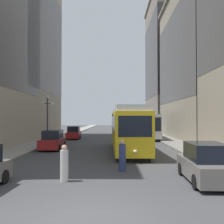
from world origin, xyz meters
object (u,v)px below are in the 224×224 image
object	(u,v)px
pedestrian_crossing_near	(122,157)
parked_car_right_far	(206,164)
lamp_post_left_far	(47,111)
streetcar	(128,128)
pedestrian_crossing_far	(64,164)
transit_bus	(147,125)
parked_car_left_far	(53,141)
parked_car_left_near	(74,133)

from	to	relation	value
pedestrian_crossing_near	parked_car_right_far	bearing A→B (deg)	-147.88
lamp_post_left_far	streetcar	bearing A→B (deg)	-37.56
parked_car_right_far	pedestrian_crossing_far	size ratio (longest dim) A/B	2.63
transit_bus	pedestrian_crossing_far	bearing A→B (deg)	-103.47
parked_car_left_far	pedestrian_crossing_far	distance (m)	13.01
streetcar	lamp_post_left_far	world-z (taller)	lamp_post_left_far
transit_bus	pedestrian_crossing_far	xyz separation A→B (m)	(-7.07, -26.06, -1.14)
streetcar	parked_car_right_far	bearing A→B (deg)	-75.78
transit_bus	lamp_post_left_far	bearing A→B (deg)	-145.07
parked_car_left_far	pedestrian_crossing_far	xyz separation A→B (m)	(3.55, -12.52, -0.04)
streetcar	parked_car_right_far	size ratio (longest dim) A/B	2.80
pedestrian_crossing_far	parked_car_right_far	bearing A→B (deg)	63.37
parked_car_right_far	pedestrian_crossing_near	world-z (taller)	parked_car_right_far
pedestrian_crossing_far	streetcar	bearing A→B (deg)	135.79
parked_car_left_far	pedestrian_crossing_near	size ratio (longest dim) A/B	2.54
parked_car_right_far	parked_car_left_far	bearing A→B (deg)	-49.07
streetcar	pedestrian_crossing_near	distance (m)	8.66
parked_car_left_far	lamp_post_left_far	size ratio (longest dim) A/B	0.81
lamp_post_left_far	pedestrian_crossing_far	bearing A→B (deg)	-73.05
parked_car_left_near	pedestrian_crossing_far	distance (m)	25.42
parked_car_left_near	pedestrian_crossing_near	distance (m)	23.61
transit_bus	pedestrian_crossing_far	distance (m)	27.03
pedestrian_crossing_far	parked_car_left_near	bearing A→B (deg)	161.60
pedestrian_crossing_far	pedestrian_crossing_near	bearing A→B (deg)	104.51
pedestrian_crossing_far	lamp_post_left_far	bearing A→B (deg)	170.53
parked_car_left_far	parked_car_right_far	bearing A→B (deg)	-52.24
parked_car_right_far	pedestrian_crossing_far	bearing A→B (deg)	1.59
streetcar	parked_car_left_far	size ratio (longest dim) A/B	2.85
parked_car_left_far	pedestrian_crossing_near	world-z (taller)	parked_car_left_far
parked_car_left_far	transit_bus	bearing A→B (deg)	50.55
transit_bus	parked_car_left_near	world-z (taller)	transit_bus
lamp_post_left_far	parked_car_right_far	bearing A→B (deg)	-55.93
parked_car_right_far	lamp_post_left_far	world-z (taller)	lamp_post_left_far
transit_bus	parked_car_right_far	world-z (taller)	transit_bus
transit_bus	parked_car_left_near	size ratio (longest dim) A/B	2.64
lamp_post_left_far	parked_car_left_far	bearing A→B (deg)	-70.45
parked_car_right_far	lamp_post_left_far	size ratio (longest dim) A/B	0.83
pedestrian_crossing_near	pedestrian_crossing_far	size ratio (longest dim) A/B	1.02
streetcar	pedestrian_crossing_near	xyz separation A→B (m)	(-0.71, -8.54, -1.28)
transit_bus	pedestrian_crossing_far	world-z (taller)	transit_bus
streetcar	parked_car_right_far	xyz separation A→B (m)	(3.13, -11.00, -1.26)
pedestrian_crossing_near	lamp_post_left_far	size ratio (longest dim) A/B	0.32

